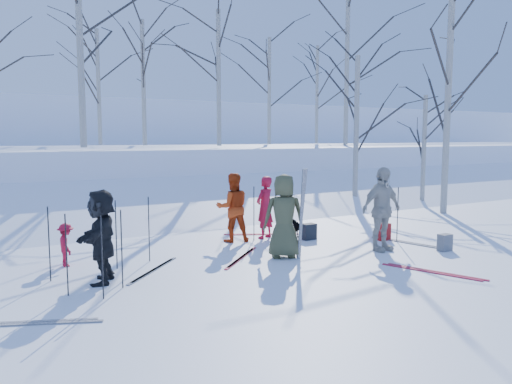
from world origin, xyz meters
TOP-DOWN VIEW (x-y plane):
  - ground at (0.00, 0.00)m, footprint 120.00×120.00m
  - snow_ramp at (0.00, 7.00)m, footprint 70.00×9.49m
  - snow_plateau at (0.00, 17.00)m, footprint 70.00×18.00m
  - far_hill at (0.00, 38.00)m, footprint 90.00×30.00m
  - skier_olive_center at (0.05, 0.40)m, footprint 1.02×0.86m
  - skier_red_north at (0.75, 2.35)m, footprint 0.68×0.57m
  - skier_redor_behind at (-0.14, 2.40)m, footprint 0.96×0.83m
  - skier_red_seated at (-4.08, 1.96)m, footprint 0.33×0.56m
  - skier_cream_east at (2.29, -0.16)m, footprint 1.13×0.51m
  - skier_grey_west at (-3.71, 0.46)m, footprint 1.10×1.59m
  - dog at (1.60, 1.93)m, footprint 0.61×0.55m
  - upright_ski_left at (0.29, 0.11)m, footprint 0.08×0.16m
  - upright_ski_right at (0.35, 0.18)m, footprint 0.15×0.23m
  - ski_pair_a at (3.45, 0.12)m, footprint 1.05×1.99m
  - ski_pair_b at (1.85, -2.00)m, footprint 1.47×2.03m
  - ski_pair_c at (-2.70, 0.76)m, footprint 2.10×2.10m
  - ski_pair_d at (-5.06, -1.03)m, footprint 1.57×2.04m
  - ski_pair_e at (0.92, 2.80)m, footprint 1.70×2.06m
  - ski_pair_f at (-0.75, 0.81)m, footprint 2.10×2.10m
  - ski_pole_a at (3.20, 0.83)m, footprint 0.02×0.02m
  - ski_pole_b at (-4.38, -0.02)m, footprint 0.02×0.02m
  - ski_pole_c at (0.39, 2.27)m, footprint 0.02×0.02m
  - ski_pole_d at (3.33, 0.36)m, footprint 0.02×0.02m
  - ski_pole_e at (-3.26, 1.28)m, footprint 0.02×0.02m
  - ski_pole_f at (1.00, 2.80)m, footprint 0.02×0.02m
  - ski_pole_g at (-3.50, -0.04)m, footprint 0.02×0.02m
  - ski_pole_h at (-3.93, -0.48)m, footprint 0.02×0.02m
  - ski_pole_i at (-2.53, 1.51)m, footprint 0.02×0.02m
  - ski_pole_j at (-4.51, 1.00)m, footprint 0.02×0.02m
  - backpack_red at (3.18, 0.68)m, footprint 0.32×0.22m
  - backpack_grey at (3.53, -0.89)m, footprint 0.30×0.20m
  - backpack_dark at (1.61, 1.65)m, footprint 0.34×0.24m
  - birch_plateau_a at (11.82, 15.00)m, footprint 4.45×4.45m
  - birch_plateau_b at (10.78, 11.21)m, footprint 6.30×6.30m
  - birch_plateau_c at (-0.35, 15.21)m, footprint 4.23×4.23m
  - birch_plateau_d at (7.18, 12.65)m, footprint 4.18×4.18m
  - birch_plateau_f at (-2.23, 9.35)m, footprint 6.06×6.06m
  - birch_plateau_g at (3.26, 10.15)m, footprint 4.38×4.38m
  - birch_plateau_i at (0.88, 12.48)m, footprint 4.24×4.24m
  - birch_edge_b at (8.11, 2.92)m, footprint 5.59×5.59m
  - birch_edge_c at (9.09, 4.71)m, footprint 3.47×3.47m
  - birch_edge_e at (6.48, 5.51)m, footprint 4.40×4.40m

SIDE VIEW (x-z plane):
  - ground at x=0.00m, z-range 0.00..0.00m
  - ski_pair_a at x=3.45m, z-range 0.00..0.02m
  - ski_pair_b at x=1.85m, z-range 0.00..0.02m
  - ski_pair_c at x=-2.70m, z-range 0.00..0.02m
  - ski_pair_d at x=-5.06m, z-range 0.00..0.02m
  - ski_pair_e at x=0.92m, z-range 0.00..0.02m
  - ski_pair_f at x=-0.75m, z-range 0.00..0.02m
  - snow_ramp at x=0.00m, z-range -1.91..2.21m
  - backpack_grey at x=3.53m, z-range 0.00..0.38m
  - backpack_dark at x=1.61m, z-range 0.00..0.40m
  - backpack_red at x=3.18m, z-range 0.00..0.42m
  - dog at x=1.60m, z-range 0.00..0.48m
  - skier_red_seated at x=-4.08m, z-range 0.00..0.86m
  - ski_pole_a at x=3.20m, z-range 0.00..1.34m
  - ski_pole_b at x=-4.38m, z-range 0.00..1.34m
  - ski_pole_c at x=0.39m, z-range 0.00..1.34m
  - ski_pole_d at x=3.33m, z-range 0.00..1.34m
  - ski_pole_e at x=-3.26m, z-range 0.00..1.34m
  - ski_pole_f at x=1.00m, z-range 0.00..1.34m
  - ski_pole_g at x=-3.50m, z-range 0.00..1.34m
  - ski_pole_h at x=-3.93m, z-range 0.00..1.34m
  - ski_pole_i at x=-2.53m, z-range 0.00..1.34m
  - ski_pole_j at x=-4.51m, z-range 0.00..1.34m
  - skier_red_north at x=0.75m, z-range 0.00..1.57m
  - skier_grey_west at x=-3.71m, z-range 0.00..1.65m
  - skier_redor_behind at x=-0.14m, z-range 0.00..1.68m
  - skier_olive_center at x=0.05m, z-range 0.00..1.78m
  - skier_cream_east at x=2.29m, z-range 0.00..1.89m
  - upright_ski_left at x=0.29m, z-range 0.00..1.90m
  - upright_ski_right at x=0.35m, z-range 0.00..1.90m
  - snow_plateau at x=0.00m, z-range -0.10..2.10m
  - far_hill at x=0.00m, z-range -1.00..5.00m
  - birch_edge_c at x=9.09m, z-range 0.00..4.10m
  - birch_edge_e at x=6.48m, z-range 0.00..5.42m
  - birch_edge_b at x=8.11m, z-range 0.00..7.13m
  - birch_plateau_d at x=7.18m, z-range 2.20..7.32m
  - birch_plateau_c at x=-0.35m, z-range 2.20..7.39m
  - birch_plateau_i at x=0.88m, z-range 2.20..7.40m
  - birch_plateau_g at x=3.26m, z-range 2.20..7.61m
  - birch_plateau_a at x=11.82m, z-range 2.20..7.70m
  - birch_plateau_f at x=-2.23m, z-range 2.20..10.00m
  - birch_plateau_b at x=10.78m, z-range 2.20..10.35m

